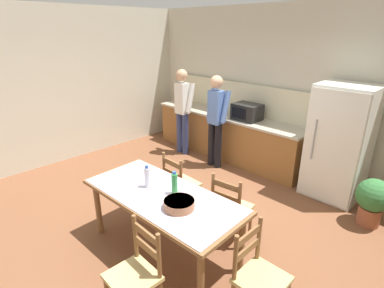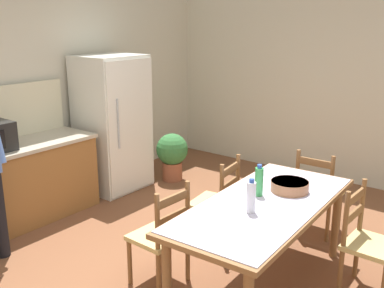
% 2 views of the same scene
% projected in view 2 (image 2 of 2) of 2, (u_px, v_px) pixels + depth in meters
% --- Properties ---
extents(ground_plane, '(8.32, 8.32, 0.00)m').
position_uv_depth(ground_plane, '(194.00, 278.00, 3.93)').
color(ground_plane, brown).
extents(wall_back, '(6.52, 0.12, 2.90)m').
position_uv_depth(wall_back, '(9.00, 86.00, 5.11)').
color(wall_back, beige).
rests_on(wall_back, ground).
extents(wall_right, '(0.12, 5.20, 2.90)m').
position_uv_depth(wall_right, '(342.00, 76.00, 6.03)').
color(wall_right, beige).
rests_on(wall_right, ground).
extents(refrigerator, '(0.80, 0.73, 1.75)m').
position_uv_depth(refrigerator, '(113.00, 123.00, 5.84)').
color(refrigerator, silver).
rests_on(refrigerator, ground).
extents(dining_table, '(1.96, 0.93, 0.77)m').
position_uv_depth(dining_table, '(264.00, 212.00, 3.62)').
color(dining_table, brown).
rests_on(dining_table, ground).
extents(bottle_near_centre, '(0.07, 0.07, 0.27)m').
position_uv_depth(bottle_near_centre, '(251.00, 197.00, 3.37)').
color(bottle_near_centre, silver).
rests_on(bottle_near_centre, dining_table).
extents(bottle_off_centre, '(0.07, 0.07, 0.27)m').
position_uv_depth(bottle_off_centre, '(259.00, 181.00, 3.70)').
color(bottle_off_centre, green).
rests_on(bottle_off_centre, dining_table).
extents(serving_bowl, '(0.32, 0.32, 0.09)m').
position_uv_depth(serving_bowl, '(290.00, 185.00, 3.81)').
color(serving_bowl, '#9E6642').
rests_on(serving_bowl, dining_table).
extents(chair_side_near_right, '(0.43, 0.41, 0.91)m').
position_uv_depth(chair_side_near_right, '(368.00, 243.00, 3.63)').
color(chair_side_near_right, brown).
rests_on(chair_side_near_right, ground).
extents(chair_side_far_right, '(0.47, 0.45, 0.91)m').
position_uv_depth(chair_side_far_right, '(217.00, 203.00, 4.43)').
color(chair_side_far_right, brown).
rests_on(chair_side_far_right, ground).
extents(chair_side_far_left, '(0.43, 0.42, 0.91)m').
position_uv_depth(chair_side_far_left, '(162.00, 236.00, 3.74)').
color(chair_side_far_left, brown).
rests_on(chair_side_far_left, ground).
extents(chair_head_end, '(0.41, 0.43, 0.91)m').
position_uv_depth(chair_head_end, '(317.00, 193.00, 4.67)').
color(chair_head_end, brown).
rests_on(chair_head_end, ground).
extents(potted_plant, '(0.44, 0.44, 0.67)m').
position_uv_depth(potted_plant, '(172.00, 153.00, 6.23)').
color(potted_plant, brown).
rests_on(potted_plant, ground).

